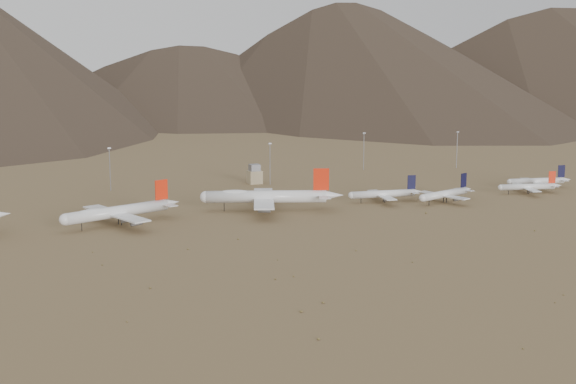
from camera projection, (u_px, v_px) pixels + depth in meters
name	position (u px, v px, depth m)	size (l,w,h in m)	color
ground	(282.00, 227.00, 375.61)	(3000.00, 3000.00, 0.00)	olive
mountain_ridge	(52.00, 1.00, 1168.03)	(4400.00, 1000.00, 300.00)	#4B3C2D
widebody_centre	(118.00, 211.00, 378.87)	(61.64, 49.14, 19.08)	white
widebody_east	(267.00, 196.00, 411.46)	(70.71, 56.48, 21.99)	white
narrowbody_a	(385.00, 194.00, 435.45)	(43.08, 31.30, 14.27)	white
narrowbody_b	(446.00, 194.00, 435.18)	(42.07, 31.33, 14.40)	white
narrowbody_c	(529.00, 187.00, 460.44)	(38.15, 28.09, 12.81)	white
narrowbody_d	(538.00, 181.00, 478.42)	(40.68, 29.81, 13.58)	white
control_tower	(255.00, 175.00, 495.10)	(8.00, 8.00, 12.00)	tan
mast_west	(110.00, 167.00, 467.99)	(2.00, 0.60, 25.70)	gray
mast_centre	(270.00, 162.00, 490.34)	(2.00, 0.60, 25.70)	gray
mast_east	(364.00, 149.00, 550.09)	(2.00, 0.60, 25.70)	gray
mast_far_east	(457.00, 148.00, 557.33)	(2.00, 0.60, 25.70)	gray
desert_scrub	(415.00, 273.00, 297.43)	(407.34, 175.78, 0.84)	olive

